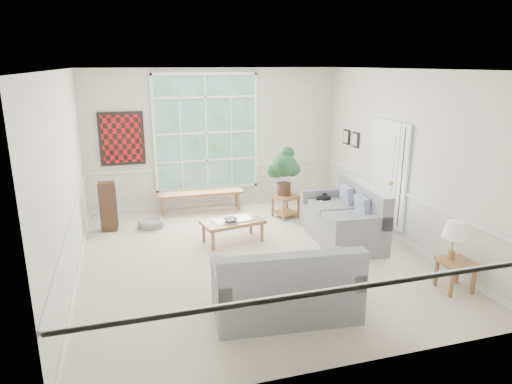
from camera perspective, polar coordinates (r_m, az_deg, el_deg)
floor at (r=7.64m, az=-0.30°, el=-8.09°), size 5.50×6.00×0.01m
ceiling at (r=6.98m, az=-0.33°, el=15.08°), size 5.50×6.00×0.02m
wall_back at (r=10.02m, az=-5.12°, el=6.63°), size 5.50×0.02×3.00m
wall_front at (r=4.47m, az=10.48°, el=-5.27°), size 5.50×0.02×3.00m
wall_left at (r=6.94m, az=-22.70°, el=1.33°), size 0.02×6.00×3.00m
wall_right at (r=8.34m, az=18.21°, el=4.03°), size 0.02×6.00×3.00m
window_back at (r=9.93m, az=-6.24°, el=7.38°), size 2.30×0.08×2.40m
entry_door at (r=8.90m, az=15.59°, el=1.97°), size 0.08×0.90×2.10m
door_sidelight at (r=8.36m, az=17.89°, el=1.63°), size 0.08×0.26×1.90m
wall_art at (r=9.77m, az=-16.42°, el=6.40°), size 0.90×0.06×1.10m
wall_frame_near at (r=9.77m, az=12.27°, el=6.39°), size 0.04×0.26×0.32m
wall_frame_far at (r=10.12m, az=11.19°, el=6.76°), size 0.04×0.26×0.32m
loveseat_right at (r=8.31m, az=10.72°, el=-2.55°), size 1.12×1.96×1.02m
loveseat_front at (r=5.83m, az=3.67°, el=-10.79°), size 1.86×1.09×0.96m
coffee_table at (r=8.19m, az=-2.92°, el=-4.87°), size 1.16×0.77×0.40m
pewter_bowl at (r=8.04m, az=-3.17°, el=-3.47°), size 0.38×0.38×0.07m
window_bench at (r=9.88m, az=-6.93°, el=-1.23°), size 1.83×0.40×0.43m
end_table at (r=9.46m, az=3.69°, el=-1.78°), size 0.59×0.59×0.47m
houseplant at (r=9.32m, az=3.53°, el=2.64°), size 0.78×0.78×1.00m
side_table at (r=7.07m, az=23.60°, el=-9.52°), size 0.46×0.46×0.44m
table_lamp at (r=6.91m, az=23.43°, el=-5.59°), size 0.39×0.39×0.56m
pet_bed at (r=9.15m, az=-12.99°, el=-3.86°), size 0.56×0.56×0.15m
floor_speaker at (r=9.07m, az=-18.01°, el=-1.76°), size 0.31×0.25×0.95m
cat at (r=8.84m, az=8.45°, el=-0.78°), size 0.33×0.25×0.14m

